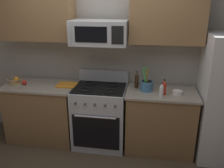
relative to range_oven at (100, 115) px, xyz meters
The scene contains 15 objects.
wall_back 0.91m from the range_oven, 90.00° to the left, with size 8.00×0.10×2.60m, color #9E998E.
counter_left 0.92m from the range_oven, behind, with size 1.06×0.63×0.91m.
range_oven is the anchor object (origin of this frame).
counter_right 0.88m from the range_oven, ahead, with size 0.99×0.63×0.91m.
microwave 1.23m from the range_oven, 90.03° to the left, with size 0.77×0.44×0.33m.
upper_cabinets_left 1.70m from the range_oven, behind, with size 1.05×0.34×0.67m.
upper_cabinets_right 1.68m from the range_oven, 10.38° to the left, with size 0.98×0.34×0.67m.
utensil_crock 0.85m from the range_oven, ahead, with size 0.18×0.18×0.35m.
fruit_basket 1.40m from the range_oven, behind, with size 0.23×0.23×0.11m.
apple_loose 1.25m from the range_oven, behind, with size 0.07×0.07×0.07m, color red.
cutting_board 0.68m from the range_oven, behind, with size 0.30×0.25×0.02m, color orange.
bottle_soy 0.77m from the range_oven, 11.23° to the left, with size 0.06×0.06×0.25m.
bottle_hot_sauce 1.05m from the range_oven, ahead, with size 0.07×0.07×0.21m.
bottle_vinegar 1.03m from the range_oven, 12.98° to the right, with size 0.05×0.05×0.20m.
prep_bowl 1.18m from the range_oven, ahead, with size 0.13×0.13×0.05m.
Camera 1 is at (0.69, -2.54, 2.13)m, focal length 38.42 mm.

